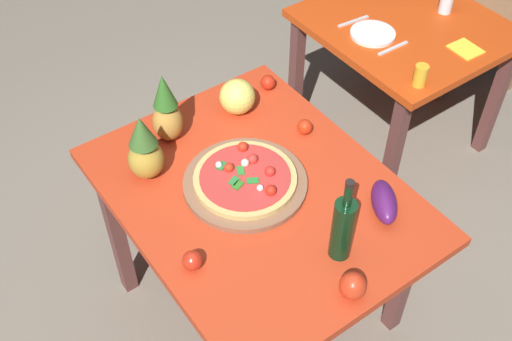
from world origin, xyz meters
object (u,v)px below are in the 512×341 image
Objects in this scene: eggplant at (384,202)px; tomato_at_corner at (305,127)px; pizza_board at (245,183)px; drinking_glass_juice at (420,75)px; pineapple_right at (166,111)px; wine_bottle at (343,228)px; drinking_glass_water at (447,1)px; bell_pepper at (353,286)px; tomato_beside_pepper at (192,261)px; dining_chair at (489,34)px; knife_utensil at (393,48)px; pineapple_left at (145,150)px; napkin_folded at (466,49)px; fork_utensil at (353,21)px; melon at (237,97)px; pizza at (246,177)px; dinner_plate at (373,34)px; background_table at (403,43)px; tomato_near_board at (268,82)px; display_table at (257,207)px.

tomato_at_corner is at bearing 176.79° from eggplant.
drinking_glass_juice is (-0.05, 0.97, 0.04)m from pizza_board.
wine_bottle is at bearing 12.25° from pineapple_right.
eggplant is 1.40m from drinking_glass_water.
bell_pepper reaches higher than tomato_beside_pepper.
tomato_at_corner is (-0.69, 0.36, -0.01)m from bell_pepper.
knife_utensil is at bearing 72.65° from dining_chair.
pineapple_left reaches higher than napkin_folded.
drinking_glass_water reaches higher than fork_utensil.
tomato_beside_pepper is (-0.39, -0.36, -0.01)m from bell_pepper.
melon is at bearing 167.62° from bell_pepper.
tomato_beside_pepper is at bearing -60.45° from pizza.
eggplant is at bearing -3.21° from tomato_at_corner.
napkin_folded is at bearing 92.44° from dining_chair.
melon is at bearing -103.27° from napkin_folded.
bell_pepper is 0.45× the size of dinner_plate.
background_table is 9.08× the size of drinking_glass_juice.
wine_bottle is 3.52× the size of drinking_glass_juice.
bell_pepper is (0.15, -0.07, -0.09)m from wine_bottle.
tomato_near_board reaches higher than pizza_board.
eggplant is (0.82, -0.94, 0.16)m from background_table.
bell_pepper is at bearing -58.47° from eggplant.
pineapple_right is at bearing -93.92° from melon.
eggplant is 2.90× the size of tomato_beside_pepper.
tomato_at_corner is at bearing 112.68° from tomato_beside_pepper.
pizza_board is at bearing -30.62° from melon.
melon is 0.85m from dinner_plate.
pineapple_right is 2.67× the size of drinking_glass_water.
display_table is 1.98m from dining_chair.
wine_bottle is (0.81, -1.86, 0.43)m from dining_chair.
knife_utensil is (-0.05, 1.33, -0.12)m from pineapple_left.
pineapple_right reaches higher than bell_pepper.
display_table is 1.23m from fork_utensil.
tomato_at_corner is (0.27, 0.14, -0.04)m from melon.
bell_pepper is 0.83× the size of drinking_glass_water.
pizza reaches higher than tomato_beside_pepper.
pineapple_right is 0.56m from tomato_at_corner.
tomato_at_corner is (-0.30, 0.72, -0.00)m from tomato_beside_pepper.
melon is 1.53× the size of bell_pepper.
napkin_folded is (-0.10, 1.34, -0.04)m from pizza.
drinking_glass_water is (-0.83, 1.42, -0.08)m from wine_bottle.
eggplant is at bearing 40.44° from pizza.
display_table is 6.83× the size of fork_utensil.
pineapple_right is at bearing -165.91° from pizza_board.
dinner_plate is at bearing 92.78° from pineapple_right.
eggplant reaches higher than dinner_plate.
pizza is 1.55m from drinking_glass_water.
melon is at bearing 68.62° from dining_chair.
wine_bottle is 5.20× the size of tomato_beside_pepper.
tomato_near_board is at bearing -87.17° from dinner_plate.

